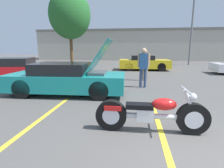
{
  "coord_description": "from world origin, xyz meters",
  "views": [
    {
      "loc": [
        -1.39,
        -2.47,
        1.81
      ],
      "look_at": [
        -2.02,
        2.3,
        0.8
      ],
      "focal_mm": 28.0,
      "sensor_mm": 36.0,
      "label": 1
    }
  ],
  "objects_px": {
    "tree_background": "(70,15)",
    "parked_car_mid_row": "(144,63)",
    "show_car_hood_open": "(67,79)",
    "parked_car_left_row": "(17,68)",
    "spectator_by_show_car": "(145,62)",
    "light_pole": "(193,20)",
    "spectator_near_motorcycle": "(143,64)",
    "motorcycle": "(151,114)"
  },
  "relations": [
    {
      "from": "tree_background",
      "to": "parked_car_mid_row",
      "type": "height_order",
      "value": "tree_background"
    },
    {
      "from": "show_car_hood_open",
      "to": "tree_background",
      "type": "bearing_deg",
      "value": 107.13
    },
    {
      "from": "show_car_hood_open",
      "to": "parked_car_left_row",
      "type": "height_order",
      "value": "show_car_hood_open"
    },
    {
      "from": "tree_background",
      "to": "spectator_by_show_car",
      "type": "distance_m",
      "value": 11.87
    },
    {
      "from": "light_pole",
      "to": "spectator_near_motorcycle",
      "type": "bearing_deg",
      "value": -114.87
    },
    {
      "from": "light_pole",
      "to": "spectator_by_show_car",
      "type": "bearing_deg",
      "value": -117.81
    },
    {
      "from": "show_car_hood_open",
      "to": "spectator_near_motorcycle",
      "type": "xyz_separation_m",
      "value": [
        3.0,
        1.57,
        0.46
      ]
    },
    {
      "from": "tree_background",
      "to": "parked_car_mid_row",
      "type": "xyz_separation_m",
      "value": [
        7.47,
        -3.64,
        -4.5
      ]
    },
    {
      "from": "light_pole",
      "to": "motorcycle",
      "type": "height_order",
      "value": "light_pole"
    },
    {
      "from": "show_car_hood_open",
      "to": "spectator_near_motorcycle",
      "type": "relative_size",
      "value": 2.56
    },
    {
      "from": "light_pole",
      "to": "parked_car_left_row",
      "type": "xyz_separation_m",
      "value": [
        -12.8,
        -9.99,
        -3.99
      ]
    },
    {
      "from": "motorcycle",
      "to": "parked_car_mid_row",
      "type": "distance_m",
      "value": 10.92
    },
    {
      "from": "light_pole",
      "to": "tree_background",
      "type": "relative_size",
      "value": 1.11
    },
    {
      "from": "light_pole",
      "to": "tree_background",
      "type": "bearing_deg",
      "value": -173.36
    },
    {
      "from": "parked_car_left_row",
      "to": "parked_car_mid_row",
      "type": "relative_size",
      "value": 1.13
    },
    {
      "from": "spectator_by_show_car",
      "to": "show_car_hood_open",
      "type": "bearing_deg",
      "value": -133.83
    },
    {
      "from": "parked_car_mid_row",
      "to": "spectator_near_motorcycle",
      "type": "height_order",
      "value": "spectator_near_motorcycle"
    },
    {
      "from": "spectator_near_motorcycle",
      "to": "parked_car_left_row",
      "type": "bearing_deg",
      "value": 167.56
    },
    {
      "from": "show_car_hood_open",
      "to": "parked_car_left_row",
      "type": "distance_m",
      "value": 5.45
    },
    {
      "from": "motorcycle",
      "to": "spectator_by_show_car",
      "type": "bearing_deg",
      "value": 87.84
    },
    {
      "from": "parked_car_left_row",
      "to": "spectator_near_motorcycle",
      "type": "distance_m",
      "value": 7.61
    },
    {
      "from": "light_pole",
      "to": "spectator_by_show_car",
      "type": "relative_size",
      "value": 4.93
    },
    {
      "from": "spectator_near_motorcycle",
      "to": "spectator_by_show_car",
      "type": "height_order",
      "value": "spectator_near_motorcycle"
    },
    {
      "from": "light_pole",
      "to": "tree_background",
      "type": "distance_m",
      "value": 12.61
    },
    {
      "from": "motorcycle",
      "to": "spectator_near_motorcycle",
      "type": "xyz_separation_m",
      "value": [
        0.01,
        4.39,
        0.66
      ]
    },
    {
      "from": "tree_background",
      "to": "parked_car_left_row",
      "type": "bearing_deg",
      "value": -91.91
    },
    {
      "from": "parked_car_left_row",
      "to": "parked_car_mid_row",
      "type": "bearing_deg",
      "value": 19.43
    },
    {
      "from": "tree_background",
      "to": "parked_car_left_row",
      "type": "xyz_separation_m",
      "value": [
        -0.28,
        -8.53,
        -4.51
      ]
    },
    {
      "from": "parked_car_left_row",
      "to": "spectator_by_show_car",
      "type": "height_order",
      "value": "spectator_by_show_car"
    },
    {
      "from": "motorcycle",
      "to": "parked_car_mid_row",
      "type": "relative_size",
      "value": 0.59
    },
    {
      "from": "light_pole",
      "to": "motorcycle",
      "type": "xyz_separation_m",
      "value": [
        -5.39,
        -16.01,
        -4.16
      ]
    },
    {
      "from": "light_pole",
      "to": "show_car_hood_open",
      "type": "relative_size",
      "value": 1.83
    },
    {
      "from": "show_car_hood_open",
      "to": "light_pole",
      "type": "bearing_deg",
      "value": 55.3
    },
    {
      "from": "tree_background",
      "to": "spectator_near_motorcycle",
      "type": "bearing_deg",
      "value": -54.95
    },
    {
      "from": "motorcycle",
      "to": "spectator_by_show_car",
      "type": "xyz_separation_m",
      "value": [
        0.18,
        6.13,
        0.6
      ]
    },
    {
      "from": "tree_background",
      "to": "show_car_hood_open",
      "type": "bearing_deg",
      "value": -70.63
    },
    {
      "from": "tree_background",
      "to": "spectator_by_show_car",
      "type": "xyz_separation_m",
      "value": [
        7.31,
        -8.43,
        -4.08
      ]
    },
    {
      "from": "light_pole",
      "to": "tree_background",
      "type": "xyz_separation_m",
      "value": [
        -12.52,
        -1.46,
        0.52
      ]
    },
    {
      "from": "motorcycle",
      "to": "parked_car_mid_row",
      "type": "bearing_deg",
      "value": 87.72
    },
    {
      "from": "show_car_hood_open",
      "to": "parked_car_mid_row",
      "type": "bearing_deg",
      "value": 65.31
    },
    {
      "from": "tree_background",
      "to": "show_car_hood_open",
      "type": "distance_m",
      "value": 13.22
    },
    {
      "from": "tree_background",
      "to": "spectator_near_motorcycle",
      "type": "relative_size",
      "value": 4.22
    }
  ]
}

